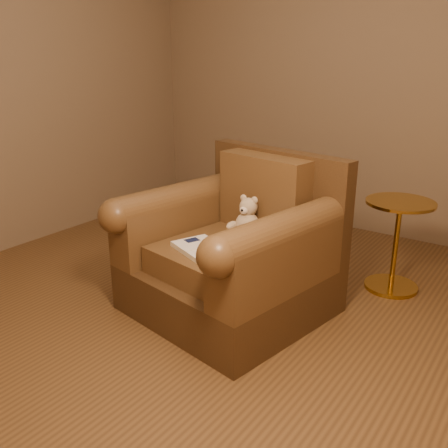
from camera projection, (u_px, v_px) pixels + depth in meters
The scene contains 6 objects.
floor at pixel (211, 303), 3.33m from camera, with size 4.00×4.00×0.00m, color brown.
room at pixel (209, 28), 2.77m from camera, with size 4.02×4.02×2.71m.
armchair at pixel (234, 253), 3.16m from camera, with size 1.26×1.22×0.99m.
teddy_bear at pixel (246, 221), 3.15m from camera, with size 0.20×0.22×0.27m.
guidebook at pixel (204, 250), 2.93m from camera, with size 0.46×0.37×0.03m.
side_table at pixel (396, 242), 3.43m from camera, with size 0.46×0.46×0.64m.
Camera 1 is at (1.78, -2.38, 1.59)m, focal length 40.00 mm.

